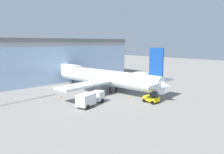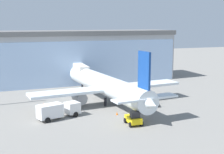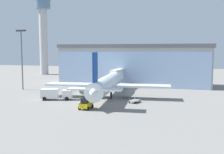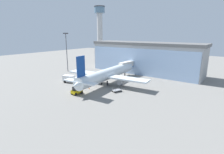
# 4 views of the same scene
# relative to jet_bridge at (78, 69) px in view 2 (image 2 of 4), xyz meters

# --- Properties ---
(ground) EXTENTS (240.00, 240.00, 0.00)m
(ground) POSITION_rel_jet_bridge_xyz_m (3.11, -26.42, -4.55)
(ground) COLOR gray
(terminal_building) EXTENTS (50.87, 13.99, 13.74)m
(terminal_building) POSITION_rel_jet_bridge_xyz_m (3.11, 7.59, 2.32)
(terminal_building) COLOR #9F9F9F
(terminal_building) RESTS_ON ground
(jet_bridge) EXTENTS (2.60, 14.13, 5.92)m
(jet_bridge) POSITION_rel_jet_bridge_xyz_m (0.00, 0.00, 0.00)
(jet_bridge) COLOR silver
(jet_bridge) RESTS_ON ground
(airplane) EXTENTS (31.24, 35.63, 11.44)m
(airplane) POSITION_rel_jet_bridge_xyz_m (1.35, -17.50, -1.04)
(airplane) COLOR white
(airplane) RESTS_ON ground
(catering_truck) EXTENTS (7.62, 4.27, 2.65)m
(catering_truck) POSITION_rel_jet_bridge_xyz_m (-9.71, -24.45, -3.08)
(catering_truck) COLOR silver
(catering_truck) RESTS_ON ground
(baggage_cart) EXTENTS (2.47, 3.18, 1.50)m
(baggage_cart) POSITION_rel_jet_bridge_xyz_m (9.24, -22.80, -4.04)
(baggage_cart) COLOR gray
(baggage_cart) RESTS_ON ground
(pushback_tug) EXTENTS (2.26, 3.26, 2.30)m
(pushback_tug) POSITION_rel_jet_bridge_xyz_m (0.91, -31.75, -3.57)
(pushback_tug) COLOR yellow
(pushback_tug) RESTS_ON ground
(safety_cone_nose) EXTENTS (0.36, 0.36, 0.55)m
(safety_cone_nose) POSITION_rel_jet_bridge_xyz_m (0.37, -25.92, -4.27)
(safety_cone_nose) COLOR orange
(safety_cone_nose) RESTS_ON ground
(safety_cone_wingtip) EXTENTS (0.36, 0.36, 0.55)m
(safety_cone_wingtip) POSITION_rel_jet_bridge_xyz_m (-10.75, -15.10, -4.27)
(safety_cone_wingtip) COLOR orange
(safety_cone_wingtip) RESTS_ON ground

